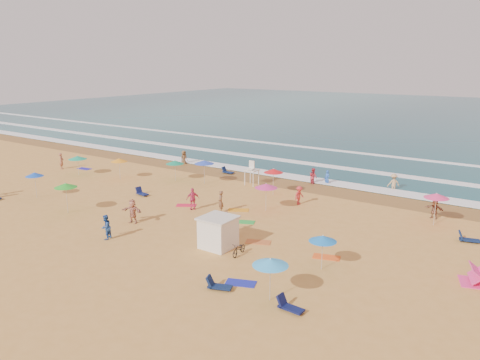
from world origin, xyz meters
The scene contains 12 objects.
ground centered at (0.00, 0.00, 0.00)m, with size 220.00×220.00×0.00m, color gold.
ocean centered at (0.00, 84.00, 0.00)m, with size 220.00×140.00×0.18m, color #0C4756.
wet_sand centered at (0.00, 12.50, 0.01)m, with size 220.00×220.00×0.00m, color olive.
surf_foam centered at (0.00, 21.32, 0.10)m, with size 200.00×18.70×0.05m.
cabana centered at (6.49, -5.03, 1.00)m, with size 2.00×2.00×2.00m, color white.
cabana_roof centered at (6.49, -5.03, 2.06)m, with size 2.20×2.20×0.12m, color silver.
bicycle centered at (8.39, -5.33, 0.41)m, with size 0.55×1.57×0.83m, color black.
lifeguard_stand centered at (-0.66, 9.89, 1.05)m, with size 1.20×1.20×2.10m, color white, non-canonical shape.
beach_umbrellas centered at (1.04, -0.56, 2.10)m, with size 50.86×25.70×0.81m.
loungers centered at (3.00, -2.45, 0.17)m, with size 42.65×26.17×0.34m.
towels centered at (0.86, -1.21, 0.01)m, with size 47.96×22.36×0.03m.
beachgoers centered at (-0.56, 3.59, 0.82)m, with size 40.87×25.58×2.13m.
Camera 1 is at (24.35, -28.23, 12.01)m, focal length 35.00 mm.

